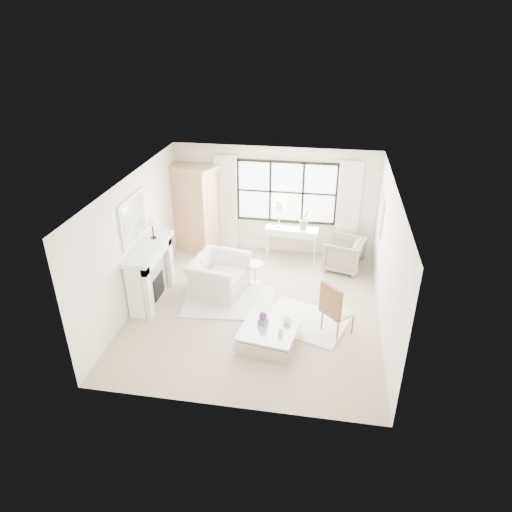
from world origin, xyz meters
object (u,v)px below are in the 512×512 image
object	(u,v)px
console_table	(291,242)
club_armchair	(219,275)
armoire	(195,208)
coffee_table	(269,337)

from	to	relation	value
console_table	club_armchair	world-z (taller)	console_table
armoire	coffee_table	size ratio (longest dim) A/B	1.95
console_table	club_armchair	size ratio (longest dim) A/B	1.09
armoire	club_armchair	size ratio (longest dim) A/B	1.83
armoire	club_armchair	distance (m)	2.30
coffee_table	armoire	bearing A→B (deg)	132.88
club_armchair	coffee_table	distance (m)	2.16
armoire	console_table	bearing A→B (deg)	20.57
coffee_table	console_table	bearing A→B (deg)	98.20
armoire	coffee_table	bearing A→B (deg)	-35.21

